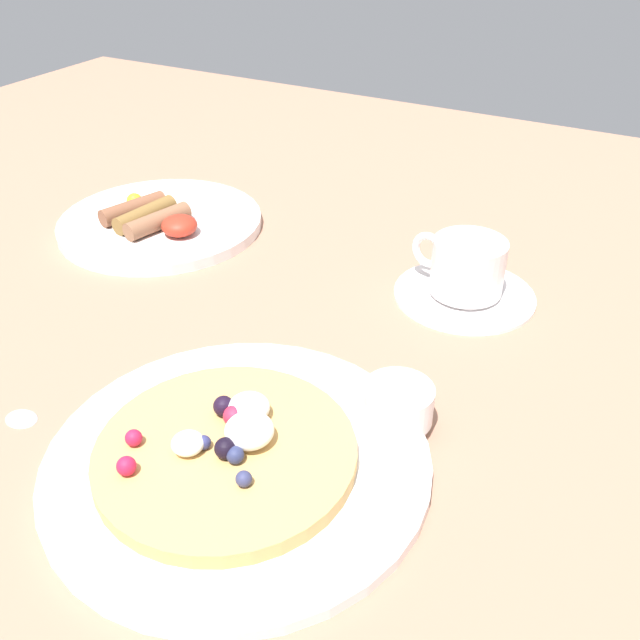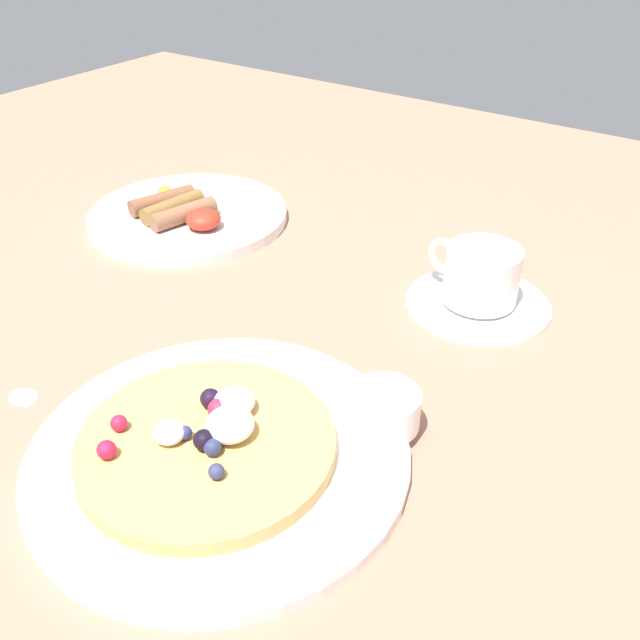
% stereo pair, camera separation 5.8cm
% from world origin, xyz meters
% --- Properties ---
extents(ground_plane, '(1.86, 1.51, 0.03)m').
position_xyz_m(ground_plane, '(0.00, 0.00, -0.01)').
color(ground_plane, '#A07159').
extents(pancake_plate, '(0.29, 0.29, 0.01)m').
position_xyz_m(pancake_plate, '(0.06, -0.17, 0.01)').
color(pancake_plate, white).
rests_on(pancake_plate, ground_plane).
extents(pancake_with_berries, '(0.19, 0.19, 0.03)m').
position_xyz_m(pancake_with_berries, '(0.06, -0.18, 0.02)').
color(pancake_with_berries, tan).
rests_on(pancake_with_berries, pancake_plate).
extents(syrup_ramekin, '(0.06, 0.06, 0.03)m').
position_xyz_m(syrup_ramekin, '(0.15, -0.07, 0.03)').
color(syrup_ramekin, white).
rests_on(syrup_ramekin, pancake_plate).
extents(breakfast_plate, '(0.25, 0.25, 0.01)m').
position_xyz_m(breakfast_plate, '(-0.25, 0.12, 0.01)').
color(breakfast_plate, white).
rests_on(breakfast_plate, ground_plane).
extents(fried_breakfast, '(0.15, 0.11, 0.02)m').
position_xyz_m(fried_breakfast, '(-0.25, 0.11, 0.02)').
color(fried_breakfast, brown).
rests_on(fried_breakfast, breakfast_plate).
extents(coffee_saucer, '(0.15, 0.15, 0.01)m').
position_xyz_m(coffee_saucer, '(0.13, 0.14, 0.00)').
color(coffee_saucer, white).
rests_on(coffee_saucer, ground_plane).
extents(coffee_cup, '(0.10, 0.07, 0.06)m').
position_xyz_m(coffee_cup, '(0.13, 0.14, 0.04)').
color(coffee_cup, white).
rests_on(coffee_cup, coffee_saucer).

